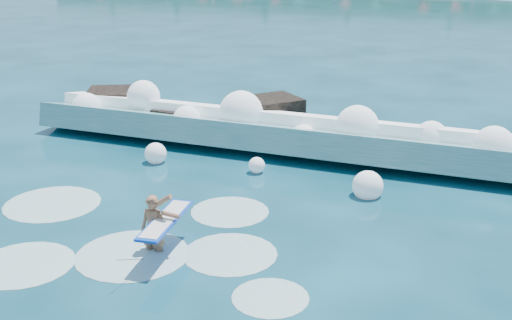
# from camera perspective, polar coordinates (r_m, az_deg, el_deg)

# --- Properties ---
(ground) EXTENTS (200.00, 200.00, 0.00)m
(ground) POSITION_cam_1_polar(r_m,az_deg,el_deg) (15.16, -8.10, -5.92)
(ground) COLOR #072F3C
(ground) RESTS_ON ground
(breaking_wave) EXTENTS (16.07, 2.59, 1.39)m
(breaking_wave) POSITION_cam_1_polar(r_m,az_deg,el_deg) (20.45, 1.47, 2.36)
(breaking_wave) COLOR teal
(breaking_wave) RESTS_ON ground
(rock_cluster) EXTENTS (8.43, 3.27, 1.40)m
(rock_cluster) POSITION_cam_1_polar(r_m,az_deg,el_deg) (23.13, -6.37, 4.12)
(rock_cluster) COLOR black
(rock_cluster) RESTS_ON ground
(surfer_with_board) EXTENTS (0.95, 2.79, 1.56)m
(surfer_with_board) POSITION_cam_1_polar(r_m,az_deg,el_deg) (13.77, -8.87, -6.00)
(surfer_with_board) COLOR #8F5D43
(surfer_with_board) RESTS_ON ground
(wave_spray) EXTENTS (14.50, 4.38, 1.86)m
(wave_spray) POSITION_cam_1_polar(r_m,az_deg,el_deg) (20.19, 1.75, 3.31)
(wave_spray) COLOR white
(wave_spray) RESTS_ON ground
(surf_foam) EXTENTS (8.67, 6.07, 0.12)m
(surf_foam) POSITION_cam_1_polar(r_m,az_deg,el_deg) (14.79, -11.36, -6.78)
(surf_foam) COLOR silver
(surf_foam) RESTS_ON ground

